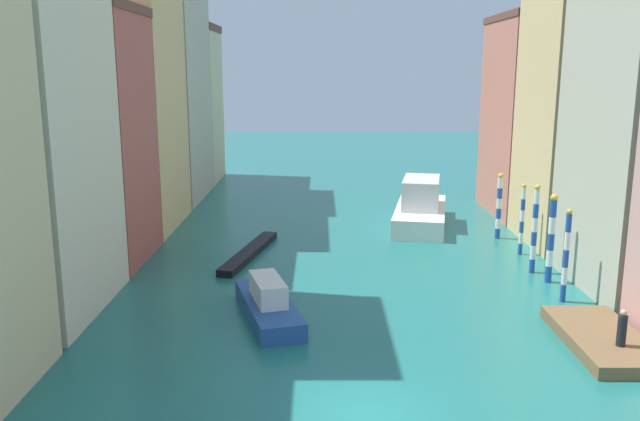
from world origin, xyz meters
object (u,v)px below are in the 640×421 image
Objects in this scene: mooring_pole_0 at (568,255)px; mooring_pole_1 at (553,238)px; motorboat_0 at (270,303)px; mooring_pole_4 at (501,205)px; vaporetto_white at (423,208)px; person_on_dock at (624,329)px; mooring_pole_3 at (524,219)px; gondola_black at (252,252)px; mooring_pole_2 at (537,228)px; waterfront_dock at (605,339)px.

mooring_pole_1 is at bearing 84.08° from mooring_pole_0.
mooring_pole_0 is 0.67× the size of motorboat_0.
mooring_pole_4 reaches higher than vaporetto_white.
person_on_dock is 0.32× the size of mooring_pole_0.
gondola_black is at bearing -179.01° from mooring_pole_3.
mooring_pole_3 reaches higher than vaporetto_white.
mooring_pole_3 is 9.34m from vaporetto_white.
mooring_pole_1 is 0.96× the size of mooring_pole_2.
mooring_pole_4 is at bearing 89.69° from mooring_pole_0.
waterfront_dock is at bearing -91.22° from mooring_pole_2.
mooring_pole_4 reaches higher than motorboat_0.
vaporetto_white is at bearing 34.65° from gondola_black.
vaporetto_white is (-4.67, 3.85, -0.99)m from mooring_pole_4.
waterfront_dock is 1.44× the size of mooring_pole_4.
mooring_pole_2 is at bearing 101.12° from mooring_pole_1.
mooring_pole_1 is 0.69× the size of motorboat_0.
mooring_pole_0 reaches higher than gondola_black.
vaporetto_white is at bearing 111.70° from mooring_pole_2.
mooring_pole_3 is (0.42, 8.46, -0.12)m from mooring_pole_0.
motorboat_0 is at bearing -144.66° from mooring_pole_3.
mooring_pole_2 reaches higher than waterfront_dock.
mooring_pole_0 is at bearing -95.92° from mooring_pole_1.
mooring_pole_2 is 16.83m from gondola_black.
mooring_pole_1 is 1.08× the size of mooring_pole_4.
mooring_pole_3 reaches higher than motorboat_0.
vaporetto_white is 14.29m from gondola_black.
waterfront_dock is 1.38× the size of mooring_pole_0.
mooring_pole_1 is (0.55, 8.27, 2.21)m from waterfront_dock.
mooring_pole_3 is at bearing 87.98° from person_on_dock.
waterfront_dock is 1.28× the size of mooring_pole_2.
gondola_black is at bearing 153.42° from mooring_pole_0.
mooring_pole_4 reaches higher than gondola_black.
mooring_pole_0 is (0.10, 6.51, 1.15)m from person_on_dock.
motorboat_0 is (-14.45, -14.46, -1.64)m from mooring_pole_4.
mooring_pole_0 is 0.45× the size of vaporetto_white.
person_on_dock is 9.63m from mooring_pole_1.
vaporetto_white is 1.48× the size of motorboat_0.
motorboat_0 is at bearing -134.98° from mooring_pole_4.
mooring_pole_0 is 0.93× the size of mooring_pole_2.
mooring_pole_2 reaches higher than gondola_black.
mooring_pole_1 reaches higher than mooring_pole_3.
vaporetto_white is at bearing 110.40° from mooring_pole_1.
gondola_black is 1.28× the size of motorboat_0.
waterfront_dock is 8.58m from mooring_pole_1.
mooring_pole_1 reaches higher than person_on_dock.
mooring_pole_1 is at bearing -78.88° from mooring_pole_2.
mooring_pole_4 is 0.50× the size of gondola_black.
gondola_black is (-11.72, -8.10, -1.10)m from vaporetto_white.
gondola_black is (-16.22, 14.67, -1.03)m from person_on_dock.
mooring_pole_2 is (-0.02, 4.75, 0.18)m from mooring_pole_0.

